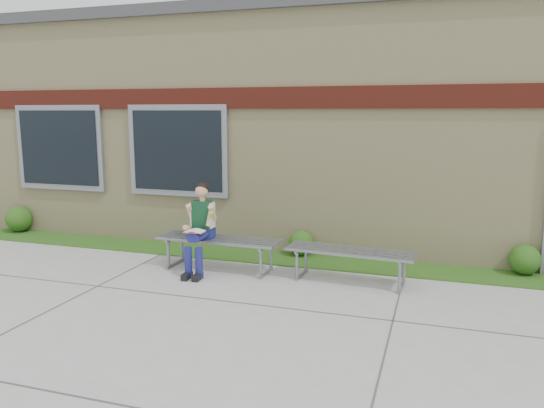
% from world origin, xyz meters
% --- Properties ---
extents(ground, '(80.00, 80.00, 0.00)m').
position_xyz_m(ground, '(0.00, 0.00, 0.00)').
color(ground, '#9E9E99').
rests_on(ground, ground).
extents(grass_strip, '(16.00, 0.80, 0.02)m').
position_xyz_m(grass_strip, '(0.00, 2.60, 0.01)').
color(grass_strip, '#1A4B14').
rests_on(grass_strip, ground).
extents(school_building, '(16.20, 6.22, 4.20)m').
position_xyz_m(school_building, '(-0.00, 5.99, 2.10)').
color(school_building, beige).
rests_on(school_building, ground).
extents(bench_left, '(1.91, 0.59, 0.49)m').
position_xyz_m(bench_left, '(-1.72, 1.75, 0.38)').
color(bench_left, gray).
rests_on(bench_left, ground).
extents(bench_right, '(1.84, 0.64, 0.47)m').
position_xyz_m(bench_right, '(0.28, 1.75, 0.36)').
color(bench_right, gray).
rests_on(bench_right, ground).
extents(girl, '(0.47, 0.77, 1.34)m').
position_xyz_m(girl, '(-1.93, 1.55, 0.72)').
color(girl, navy).
rests_on(girl, ground).
extents(shrub_west, '(0.51, 0.51, 0.51)m').
position_xyz_m(shrub_west, '(-6.51, 2.85, 0.27)').
color(shrub_west, '#1A4B14').
rests_on(shrub_west, grass_strip).
extents(shrub_mid, '(0.42, 0.42, 0.42)m').
position_xyz_m(shrub_mid, '(-0.71, 2.85, 0.23)').
color(shrub_mid, '#1A4B14').
rests_on(shrub_mid, grass_strip).
extents(shrub_east, '(0.44, 0.44, 0.44)m').
position_xyz_m(shrub_east, '(2.67, 2.85, 0.24)').
color(shrub_east, '#1A4B14').
rests_on(shrub_east, grass_strip).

